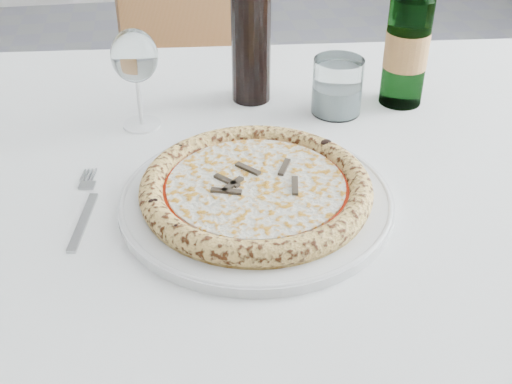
# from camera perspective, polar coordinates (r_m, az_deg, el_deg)

# --- Properties ---
(dining_table) EXTENTS (1.67, 1.07, 0.76)m
(dining_table) POSITION_cam_1_polar(r_m,az_deg,el_deg) (0.98, -0.91, -1.56)
(dining_table) COLOR brown
(dining_table) RESTS_ON floor
(chair_far) EXTENTS (0.49, 0.49, 0.93)m
(chair_far) POSITION_cam_1_polar(r_m,az_deg,el_deg) (1.78, -4.46, 10.35)
(chair_far) COLOR brown
(chair_far) RESTS_ON floor
(plate) EXTENTS (0.36, 0.36, 0.02)m
(plate) POSITION_cam_1_polar(r_m,az_deg,el_deg) (0.85, 0.00, -0.63)
(plate) COLOR white
(plate) RESTS_ON dining_table
(pizza) EXTENTS (0.30, 0.30, 0.03)m
(pizza) POSITION_cam_1_polar(r_m,az_deg,el_deg) (0.84, -0.00, 0.36)
(pizza) COLOR tan
(pizza) RESTS_ON plate
(fork) EXTENTS (0.03, 0.18, 0.00)m
(fork) POSITION_cam_1_polar(r_m,az_deg,el_deg) (0.87, -14.99, -1.45)
(fork) COLOR #A9AAAC
(fork) RESTS_ON dining_table
(wine_glass) EXTENTS (0.07, 0.07, 0.16)m
(wine_glass) POSITION_cam_1_polar(r_m,az_deg,el_deg) (1.01, -10.73, 11.57)
(wine_glass) COLOR white
(wine_glass) RESTS_ON dining_table
(tumbler) EXTENTS (0.08, 0.08, 0.09)m
(tumbler) POSITION_cam_1_polar(r_m,az_deg,el_deg) (1.07, 7.22, 9.00)
(tumbler) COLOR white
(tumbler) RESTS_ON dining_table
(beer_bottle) EXTENTS (0.07, 0.07, 0.28)m
(beer_bottle) POSITION_cam_1_polar(r_m,az_deg,el_deg) (1.10, 13.35, 13.06)
(beer_bottle) COLOR #305D32
(beer_bottle) RESTS_ON dining_table
(wine_bottle) EXTENTS (0.07, 0.07, 0.27)m
(wine_bottle) POSITION_cam_1_polar(r_m,az_deg,el_deg) (1.08, -0.45, 13.76)
(wine_bottle) COLOR black
(wine_bottle) RESTS_ON dining_table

